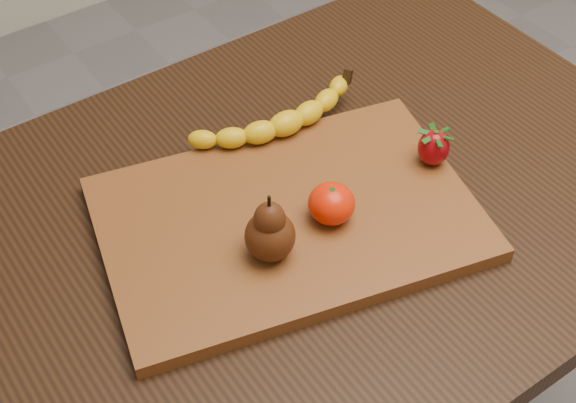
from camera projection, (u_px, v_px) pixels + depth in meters
table at (306, 251)px, 1.08m from camera, size 1.00×0.70×0.76m
cutting_board at (288, 219)px, 0.98m from camera, size 0.51×0.40×0.02m
banana at (286, 123)px, 1.06m from camera, size 0.22×0.07×0.03m
pear at (270, 226)px, 0.89m from camera, size 0.07×0.07×0.09m
mandarin at (331, 204)px, 0.95m from camera, size 0.07×0.07×0.05m
strawberry at (434, 146)px, 1.02m from camera, size 0.04×0.04×0.05m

